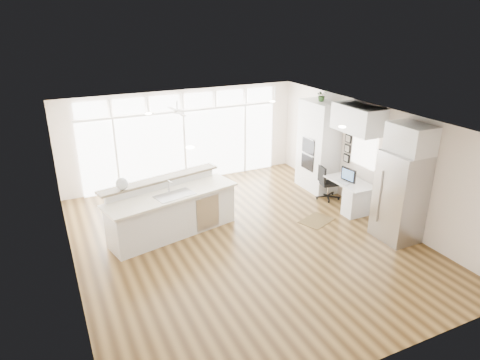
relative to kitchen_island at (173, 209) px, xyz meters
name	(u,v)px	position (x,y,z in m)	size (l,w,h in m)	color
floor	(243,240)	(1.29, -0.96, -0.61)	(7.00, 8.00, 0.02)	#473016
ceiling	(244,121)	(1.29, -0.96, 2.10)	(7.00, 8.00, 0.02)	white
wall_back	(183,137)	(1.29, 3.04, 0.75)	(7.00, 0.04, 2.70)	white
wall_front	(376,287)	(1.29, -4.96, 0.75)	(7.00, 0.04, 2.70)	white
wall_left	(67,216)	(-2.21, -0.96, 0.75)	(0.04, 8.00, 2.70)	white
wall_right	(373,160)	(4.79, -0.96, 0.75)	(0.04, 8.00, 2.70)	white
glass_wall	(184,147)	(1.29, 2.98, 0.45)	(5.80, 0.06, 2.08)	white
transom_row	(182,102)	(1.29, 2.98, 1.78)	(5.90, 0.06, 0.40)	white
desk_window	(364,149)	(4.75, -0.66, 0.95)	(0.04, 0.85, 0.85)	white
ceiling_fan	(177,107)	(0.79, 1.84, 1.88)	(1.16, 1.16, 0.32)	white
recessed_lights	(239,120)	(1.29, -0.76, 2.08)	(3.40, 3.00, 0.02)	white
oven_cabinet	(318,146)	(4.46, 0.84, 0.65)	(0.64, 1.20, 2.50)	silver
desk_nook	(349,195)	(4.42, -0.66, -0.22)	(0.72, 1.30, 0.76)	silver
upper_cabinets	(358,119)	(4.46, -0.66, 1.75)	(0.64, 1.30, 0.64)	silver
refrigerator	(400,197)	(4.40, -2.31, 0.40)	(0.76, 0.90, 2.00)	#AAABAF
fridge_cabinet	(411,138)	(4.46, -2.31, 1.70)	(0.64, 0.90, 0.60)	silver
framed_photos	(347,148)	(4.75, -0.04, 0.80)	(0.06, 0.22, 0.80)	black
kitchen_island	(173,209)	(0.00, 0.00, 0.00)	(3.04, 1.15, 1.21)	silver
rug	(317,221)	(3.31, -0.89, -0.60)	(0.79, 0.57, 0.01)	#322310
office_chair	(328,183)	(4.34, 0.09, -0.14)	(0.48, 0.44, 0.93)	black
fishbowl	(122,184)	(-1.02, 0.17, 0.74)	(0.27, 0.27, 0.27)	silver
monitor	(349,175)	(4.34, -0.66, 0.34)	(0.08, 0.45, 0.38)	black
keyboard	(342,183)	(4.17, -0.66, 0.16)	(0.13, 0.35, 0.02)	silver
potted_plant	(322,97)	(4.46, 0.84, 2.02)	(0.28, 0.32, 0.25)	#2C5323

